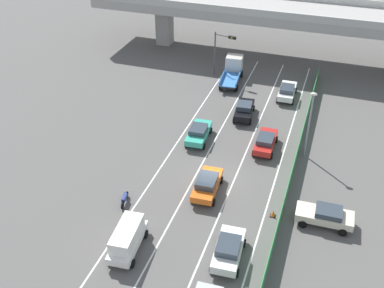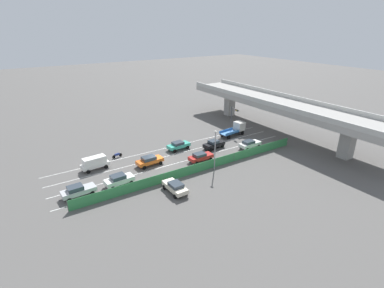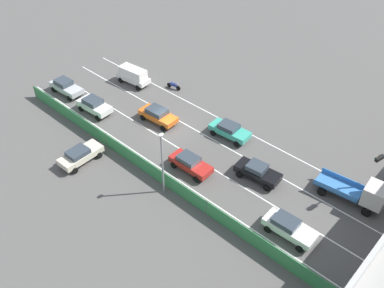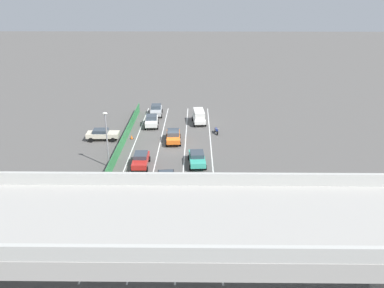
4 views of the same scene
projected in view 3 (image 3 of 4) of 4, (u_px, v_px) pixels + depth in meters
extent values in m
plane|color=#565451|center=(168.00, 127.00, 46.62)|extent=(300.00, 300.00, 0.00)
cube|color=silver|center=(229.00, 123.00, 47.19)|extent=(0.14, 44.99, 0.01)
cube|color=silver|center=(209.00, 137.00, 45.23)|extent=(0.14, 44.99, 0.01)
cube|color=silver|center=(187.00, 153.00, 43.27)|extent=(0.14, 44.99, 0.01)
cube|color=silver|center=(162.00, 170.00, 41.31)|extent=(0.14, 44.99, 0.01)
cube|color=#338447|center=(152.00, 171.00, 40.06)|extent=(0.06, 40.99, 1.58)
cylinder|color=#4C514C|center=(35.00, 91.00, 50.83)|extent=(0.10, 0.10, 1.58)
cylinder|color=#4C514C|center=(106.00, 140.00, 43.65)|extent=(0.10, 0.10, 1.58)
cylinder|color=#4C514C|center=(206.00, 208.00, 36.47)|extent=(0.10, 0.10, 1.58)
cube|color=white|center=(290.00, 229.00, 34.69)|extent=(1.87, 4.47, 0.63)
cube|color=#333D47|center=(286.00, 221.00, 34.55)|extent=(1.59, 2.10, 0.48)
cylinder|color=black|center=(310.00, 236.00, 34.73)|extent=(0.24, 0.65, 0.64)
cylinder|color=black|center=(300.00, 249.00, 33.72)|extent=(0.24, 0.65, 0.64)
cylinder|color=black|center=(279.00, 217.00, 36.26)|extent=(0.24, 0.65, 0.64)
cylinder|color=black|center=(268.00, 229.00, 35.24)|extent=(0.24, 0.65, 0.64)
cube|color=red|center=(191.00, 164.00, 40.78)|extent=(1.78, 4.41, 0.61)
cube|color=#333D47|center=(189.00, 159.00, 40.59)|extent=(1.54, 2.04, 0.47)
cylinder|color=black|center=(208.00, 170.00, 40.80)|extent=(0.23, 0.64, 0.64)
cylinder|color=black|center=(197.00, 179.00, 39.81)|extent=(0.23, 0.64, 0.64)
cylinder|color=black|center=(185.00, 157.00, 42.34)|extent=(0.23, 0.64, 0.64)
cylinder|color=black|center=(174.00, 165.00, 41.35)|extent=(0.23, 0.64, 0.64)
cube|color=black|center=(258.00, 172.00, 39.86)|extent=(2.17, 4.49, 0.64)
cube|color=#333D47|center=(257.00, 167.00, 39.57)|extent=(1.70, 1.90, 0.52)
cylinder|color=black|center=(276.00, 177.00, 40.02)|extent=(0.28, 0.66, 0.64)
cylinder|color=black|center=(267.00, 188.00, 38.94)|extent=(0.28, 0.66, 0.64)
cylinder|color=black|center=(249.00, 165.00, 41.39)|extent=(0.28, 0.66, 0.64)
cylinder|color=black|center=(239.00, 175.00, 40.32)|extent=(0.28, 0.66, 0.64)
cube|color=orange|center=(158.00, 116.00, 46.97)|extent=(2.08, 4.62, 0.58)
cube|color=#333D47|center=(157.00, 111.00, 46.70)|extent=(1.72, 2.28, 0.56)
cylinder|color=black|center=(174.00, 121.00, 47.05)|extent=(0.26, 0.65, 0.64)
cylinder|color=black|center=(163.00, 128.00, 45.96)|extent=(0.26, 0.65, 0.64)
cylinder|color=black|center=(154.00, 110.00, 48.56)|extent=(0.26, 0.65, 0.64)
cylinder|color=black|center=(143.00, 118.00, 47.47)|extent=(0.26, 0.65, 0.64)
cube|color=silver|center=(95.00, 106.00, 48.35)|extent=(2.10, 4.36, 0.69)
cube|color=#333D47|center=(93.00, 101.00, 48.04)|extent=(1.73, 2.12, 0.54)
cylinder|color=black|center=(110.00, 111.00, 48.51)|extent=(0.26, 0.65, 0.64)
cylinder|color=black|center=(98.00, 118.00, 47.42)|extent=(0.26, 0.65, 0.64)
cylinder|color=black|center=(93.00, 102.00, 49.92)|extent=(0.26, 0.65, 0.64)
cylinder|color=black|center=(81.00, 109.00, 48.82)|extent=(0.26, 0.65, 0.64)
cube|color=teal|center=(230.00, 131.00, 44.84)|extent=(2.10, 4.53, 0.60)
cube|color=#333D47|center=(229.00, 126.00, 44.59)|extent=(1.71, 2.10, 0.47)
cylinder|color=black|center=(246.00, 136.00, 44.95)|extent=(0.27, 0.65, 0.64)
cylinder|color=black|center=(237.00, 144.00, 43.87)|extent=(0.27, 0.65, 0.64)
cylinder|color=black|center=(223.00, 125.00, 46.40)|extent=(0.27, 0.65, 0.64)
cylinder|color=black|center=(213.00, 133.00, 45.32)|extent=(0.27, 0.65, 0.64)
cube|color=#B7BABC|center=(66.00, 88.00, 51.48)|extent=(2.01, 4.62, 0.64)
cube|color=#333D47|center=(63.00, 82.00, 51.29)|extent=(1.66, 2.06, 0.56)
cylinder|color=black|center=(81.00, 92.00, 51.54)|extent=(0.25, 0.65, 0.64)
cylinder|color=black|center=(69.00, 98.00, 50.49)|extent=(0.25, 0.65, 0.64)
cylinder|color=black|center=(65.00, 84.00, 53.07)|extent=(0.25, 0.65, 0.64)
cylinder|color=black|center=(53.00, 90.00, 52.02)|extent=(0.25, 0.65, 0.64)
cube|color=silver|center=(133.00, 78.00, 53.29)|extent=(2.11, 4.53, 0.58)
cube|color=silver|center=(133.00, 72.00, 52.77)|extent=(1.84, 3.72, 1.06)
cylinder|color=black|center=(147.00, 82.00, 53.40)|extent=(0.28, 0.66, 0.64)
cylinder|color=black|center=(138.00, 88.00, 52.34)|extent=(0.28, 0.66, 0.64)
cylinder|color=black|center=(130.00, 75.00, 54.80)|extent=(0.28, 0.66, 0.64)
cylinder|color=black|center=(120.00, 80.00, 53.75)|extent=(0.28, 0.66, 0.64)
cube|color=black|center=(348.00, 193.00, 37.93)|extent=(2.19, 6.14, 0.25)
cube|color=beige|center=(375.00, 195.00, 36.29)|extent=(2.17, 1.99, 1.82)
cube|color=#3875BC|center=(338.00, 187.00, 38.27)|extent=(2.40, 4.24, 0.10)
cube|color=#3875BC|center=(343.00, 179.00, 38.70)|extent=(0.48, 4.05, 0.51)
cube|color=#3875BC|center=(335.00, 191.00, 37.51)|extent=(0.48, 4.05, 0.51)
cylinder|color=black|center=(374.00, 199.00, 37.80)|extent=(0.34, 0.82, 0.80)
cylinder|color=black|center=(366.00, 212.00, 36.56)|extent=(0.34, 0.82, 0.80)
cylinder|color=black|center=(330.00, 179.00, 39.70)|extent=(0.34, 0.82, 0.80)
cylinder|color=black|center=(322.00, 192.00, 38.47)|extent=(0.34, 0.82, 0.80)
cylinder|color=black|center=(178.00, 88.00, 52.31)|extent=(0.21, 0.61, 0.60)
cylinder|color=black|center=(169.00, 85.00, 52.87)|extent=(0.21, 0.61, 0.60)
cube|color=navy|center=(174.00, 85.00, 52.41)|extent=(0.44, 0.95, 0.36)
cylinder|color=#B2B2B2|center=(177.00, 84.00, 51.96)|extent=(0.60, 0.14, 0.03)
cube|color=beige|center=(81.00, 155.00, 41.79)|extent=(4.46, 1.95, 0.62)
cube|color=#333D47|center=(78.00, 152.00, 41.30)|extent=(2.06, 1.66, 0.45)
cylinder|color=black|center=(88.00, 148.00, 43.43)|extent=(0.65, 0.24, 0.64)
cylinder|color=black|center=(99.00, 155.00, 42.49)|extent=(0.65, 0.24, 0.64)
cylinder|color=black|center=(63.00, 162.00, 41.68)|extent=(0.65, 0.24, 0.64)
cylinder|color=black|center=(75.00, 171.00, 40.75)|extent=(0.65, 0.24, 0.64)
cube|color=black|center=(380.00, 158.00, 34.57)|extent=(1.00, 0.47, 0.32)
sphere|color=#390706|center=(380.00, 156.00, 34.81)|extent=(0.20, 0.20, 0.20)
sphere|color=#EFA319|center=(378.00, 157.00, 34.67)|extent=(0.20, 0.20, 0.20)
sphere|color=black|center=(376.00, 159.00, 34.54)|extent=(0.20, 0.20, 0.20)
cylinder|color=gray|center=(162.00, 165.00, 37.05)|extent=(0.16, 0.16, 6.39)
ellipsoid|color=silver|center=(161.00, 135.00, 34.91)|extent=(0.60, 0.36, 0.28)
cone|color=orange|center=(110.00, 139.00, 44.54)|extent=(0.36, 0.36, 0.60)
cube|color=black|center=(110.00, 141.00, 44.72)|extent=(0.47, 0.47, 0.03)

